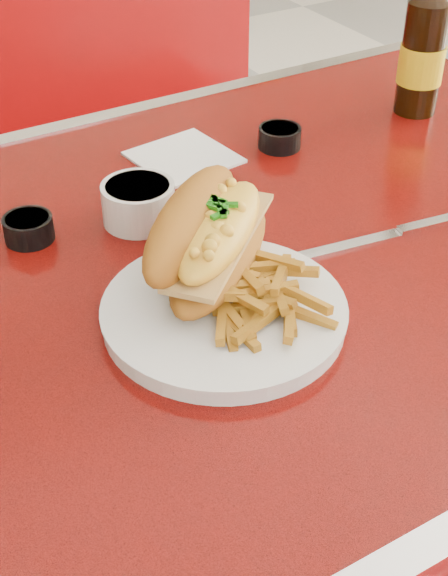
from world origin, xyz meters
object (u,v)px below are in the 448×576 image
mac_hoagie (210,236)px  fork (249,275)px  dinner_plate (224,313)px  sauce_cup_right (280,136)px  sauce_cup_left (28,227)px  gravy_ramekin (139,202)px  knife (392,234)px  booth_bench_far (50,252)px  beer_bottle (423,48)px  diner_table (250,353)px

mac_hoagie → fork: 0.06m
dinner_plate → sauce_cup_right: (0.26, 0.29, 0.01)m
dinner_plate → sauce_cup_left: sauce_cup_left is taller
dinner_plate → gravy_ramekin: 0.21m
mac_hoagie → sauce_cup_left: (-0.14, 0.18, -0.04)m
gravy_ramekin → knife: 0.29m
dinner_plate → booth_bench_far: bearing=84.0°
fork → beer_bottle: beer_bottle is taller
knife → sauce_cup_left: bearing=158.3°
fork → diner_table: bearing=-62.6°
sauce_cup_left → sauce_cup_right: size_ratio=1.05×
dinner_plate → fork: bearing=33.1°
fork → sauce_cup_right: 0.33m
dinner_plate → mac_hoagie: size_ratio=1.11×
gravy_ramekin → sauce_cup_right: 0.26m
booth_bench_far → knife: 1.01m
diner_table → sauce_cup_right: 0.30m
mac_hoagie → gravy_ramekin: mac_hoagie is taller
sauce_cup_right → knife: (-0.01, -0.25, -0.01)m
gravy_ramekin → sauce_cup_left: size_ratio=1.30×
sauce_cup_right → sauce_cup_left: bearing=-173.0°
sauce_cup_left → booth_bench_far: bearing=72.5°
booth_bench_far → mac_hoagie: (-0.08, -0.85, 0.54)m
gravy_ramekin → beer_bottle: beer_bottle is taller
sauce_cup_right → knife: size_ratio=0.34×
mac_hoagie → beer_bottle: beer_bottle is taller
dinner_plate → fork: 0.06m
diner_table → dinner_plate: (-0.10, -0.10, 0.17)m
fork → beer_bottle: (0.45, 0.25, 0.08)m
dinner_plate → mac_hoagie: (0.02, 0.06, 0.05)m
mac_hoagie → sauce_cup_right: 0.33m
booth_bench_far → fork: bearing=-93.0°
diner_table → gravy_ramekin: gravy_ramekin is taller
sauce_cup_left → knife: 0.41m
mac_hoagie → beer_bottle: 0.52m
mac_hoagie → knife: mac_hoagie is taller
dinner_plate → gravy_ramekin: bearing=87.4°
beer_bottle → sauce_cup_right: bearing=179.1°
knife → booth_bench_far: bearing=107.6°
booth_bench_far → dinner_plate: size_ratio=4.55×
dinner_plate → gravy_ramekin: gravy_ramekin is taller
sauce_cup_left → beer_bottle: 0.62m
diner_table → mac_hoagie: mac_hoagie is taller
beer_bottle → booth_bench_far: bearing=122.5°
booth_bench_far → knife: (0.15, -0.87, 0.49)m
fork → beer_bottle: size_ratio=0.55×
diner_table → beer_bottle: size_ratio=4.83×
gravy_ramekin → beer_bottle: 0.50m
booth_bench_far → fork: size_ratio=8.48×
booth_bench_far → fork: (-0.05, -0.88, 0.50)m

